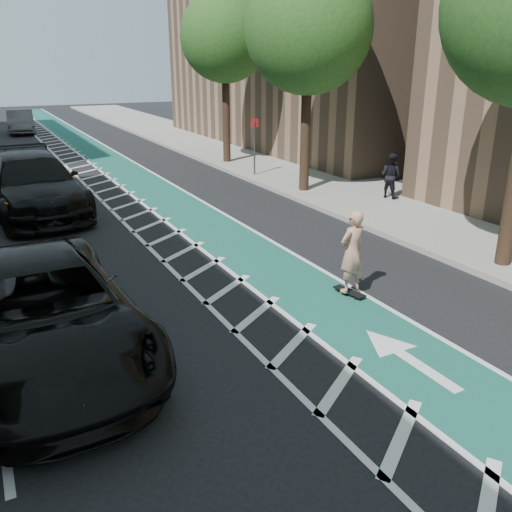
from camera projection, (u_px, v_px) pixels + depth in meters
ground at (185, 331)px, 10.06m from camera, size 120.00×120.00×0.00m
bike_lane at (167, 199)px, 19.72m from camera, size 2.00×90.00×0.01m
buffer_strip at (126, 204)px, 19.08m from camera, size 1.40×90.00×0.01m
sidewalk_right at (317, 180)px, 22.50m from camera, size 5.00×90.00×0.15m
curb_right at (265, 186)px, 21.44m from camera, size 0.12×90.00×0.16m
tree_r_c at (316, 29)px, 18.22m from camera, size 4.20×4.20×7.90m
tree_r_d at (221, 38)px, 24.91m from camera, size 4.20×4.20×7.90m
sign_post at (254, 146)px, 22.93m from camera, size 0.35×0.08×2.47m
skateboard at (349, 292)px, 11.56m from camera, size 0.36×0.80×0.10m
skateboarder at (352, 251)px, 11.26m from camera, size 0.71×0.54×1.78m
suv_near at (41, 312)px, 8.82m from camera, size 3.14×6.32×1.72m
suv_far at (32, 184)px, 17.62m from camera, size 3.14×6.76×1.91m
car_grey at (21, 122)px, 37.79m from camera, size 2.02×4.92×1.59m
pedestrian at (391, 176)px, 19.07m from camera, size 0.80×0.91×1.57m
barrel_a at (17, 219)px, 15.55m from camera, size 0.73×0.73×1.00m
barrel_b at (15, 181)px, 20.41m from camera, size 0.74×0.74×1.01m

